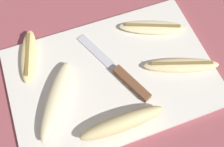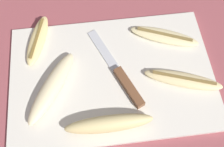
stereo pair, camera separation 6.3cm
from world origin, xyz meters
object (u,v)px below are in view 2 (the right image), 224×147
Objects in this scene: banana_spotted_left at (109,124)px; knife at (124,80)px; banana_cream_curved at (52,87)px; banana_ripe_center at (183,80)px; banana_soft_right at (164,36)px; banana_golden_short at (38,40)px.

knife is at bearing 65.29° from banana_spotted_left.
banana_cream_curved is (-0.17, -0.00, 0.01)m from knife.
banana_spotted_left is (-0.19, -0.09, 0.01)m from banana_ripe_center.
banana_soft_right is 0.96× the size of banana_ripe_center.
knife is at bearing 172.77° from banana_ripe_center.
banana_cream_curved reaches higher than banana_golden_short.
banana_spotted_left reaches higher than banana_golden_short.
banana_soft_right is 0.93× the size of banana_spotted_left.
banana_ripe_center is (0.31, -0.02, -0.01)m from banana_cream_curved.
knife is 0.12m from banana_spotted_left.
banana_cream_curved is at bearing 177.07° from banana_ripe_center.
banana_spotted_left reaches higher than banana_cream_curved.
banana_golden_short is at bearing 103.68° from banana_cream_curved.
banana_ripe_center is 0.21m from banana_spotted_left.
banana_golden_short is at bearing 122.78° from banana_spotted_left.
knife is 1.22× the size of banana_ripe_center.
banana_ripe_center is at bearing -81.61° from banana_soft_right.
banana_golden_short is (-0.33, 0.03, 0.00)m from banana_soft_right.
banana_ripe_center reaches higher than banana_soft_right.
banana_soft_right is at bearing 98.39° from banana_ripe_center.
knife is 0.14m from banana_ripe_center.
knife is 0.17m from banana_cream_curved.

